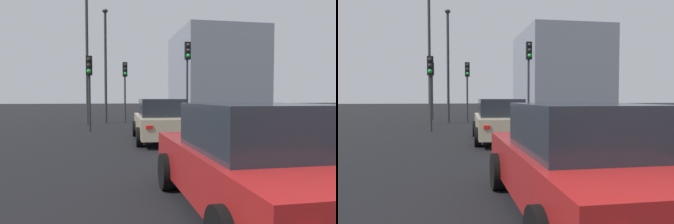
% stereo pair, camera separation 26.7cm
% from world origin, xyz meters
% --- Properties ---
extents(car_beige_lead, '(4.72, 2.08, 1.55)m').
position_xyz_m(car_beige_lead, '(9.86, -0.07, 0.75)').
color(car_beige_lead, tan).
rests_on(car_beige_lead, ground_plane).
extents(car_red_second, '(4.56, 2.03, 1.54)m').
position_xyz_m(car_red_second, '(2.05, -0.04, 0.74)').
color(car_red_second, maroon).
rests_on(car_red_second, ground_plane).
extents(traffic_light_near_left, '(0.32, 0.29, 3.54)m').
position_xyz_m(traffic_light_near_left, '(13.63, 2.68, 2.56)').
color(traffic_light_near_left, '#2D2D30').
rests_on(traffic_light_near_left, ground_plane).
extents(traffic_light_near_right, '(0.32, 0.29, 4.46)m').
position_xyz_m(traffic_light_near_right, '(14.42, -2.25, 3.20)').
color(traffic_light_near_right, '#2D2D30').
rests_on(traffic_light_near_right, ground_plane).
extents(traffic_light_far_left, '(0.32, 0.28, 4.07)m').
position_xyz_m(traffic_light_far_left, '(21.89, 3.12, 2.92)').
color(traffic_light_far_left, '#2D2D30').
rests_on(traffic_light_far_left, ground_plane).
extents(traffic_light_far_right, '(0.32, 0.30, 3.81)m').
position_xyz_m(traffic_light_far_right, '(18.71, 0.74, 2.75)').
color(traffic_light_far_right, '#2D2D30').
rests_on(traffic_light_far_right, ground_plane).
extents(street_lamp_kerbside, '(0.56, 0.36, 7.75)m').
position_xyz_m(street_lamp_kerbside, '(17.43, 2.98, 4.53)').
color(street_lamp_kerbside, '#2D2D30').
rests_on(street_lamp_kerbside, ground_plane).
extents(street_lamp_far, '(0.56, 0.36, 7.11)m').
position_xyz_m(street_lamp_far, '(18.90, 1.94, 4.20)').
color(street_lamp_far, '#2D2D30').
rests_on(street_lamp_far, ground_plane).
extents(building_facade_left, '(15.04, 11.21, 11.20)m').
position_xyz_m(building_facade_left, '(44.96, -14.00, 5.60)').
color(building_facade_left, gray).
rests_on(building_facade_left, ground_plane).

